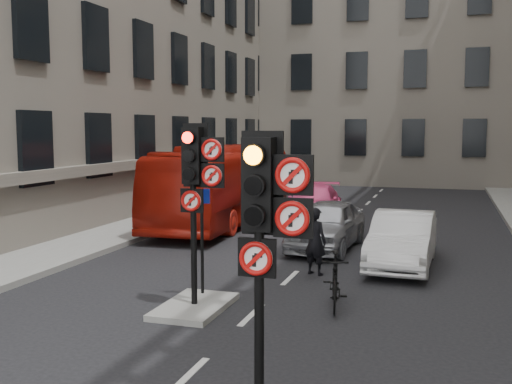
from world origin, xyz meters
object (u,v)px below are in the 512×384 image
Objects in this scene: car_silver at (327,224)px; car_pink at (314,203)px; signal_far at (197,174)px; info_sign at (202,226)px; bus_red at (225,184)px; signal_near at (266,215)px; motorcyclist at (315,241)px; car_white at (403,240)px; motorcycle at (335,281)px.

car_pink is (-1.53, 5.26, -0.05)m from car_silver.
info_sign is (-0.22, 0.74, -1.15)m from signal_far.
car_pink is at bearing 23.06° from bus_red.
signal_near is at bearing -79.47° from car_silver.
car_pink is (-2.86, 16.04, -1.91)m from signal_near.
motorcyclist is at bearing -82.26° from car_pink.
car_silver is 6.29m from info_sign.
car_pink is 3.55m from bus_red.
motorcyclist is (4.99, -7.02, -0.64)m from bus_red.
car_white is 4.21m from motorcycle.
car_silver reaches higher than motorcycle.
signal_near is 4.77m from signal_far.
bus_red reaches higher than car_pink.
car_pink is at bearing -55.96° from motorcyclist.
signal_far is 0.83× the size of car_silver.
signal_far is 11.15m from bus_red.
signal_near is 0.83× the size of car_silver.
car_silver is 0.40× the size of bus_red.
car_silver is 0.92× the size of car_pink.
car_white is (2.32, -1.71, -0.02)m from car_silver.
car_white is 5.85m from info_sign.
bus_red is at bearing 112.29° from motorcycle.
car_pink reaches higher than motorcycle.
motorcyclist is (-0.99, 7.53, -1.75)m from signal_near.
signal_far is 7.18m from car_silver.
motorcycle is at bearing -60.54° from bus_red.
car_white is 2.56× the size of motorcyclist.
car_silver is (1.27, 6.79, -1.97)m from signal_far.
info_sign is at bearing 78.37° from motorcyclist.
motorcyclist is at bearing -80.63° from car_silver.
info_sign reaches higher than car_silver.
signal_near is 1.61× the size of info_sign.
signal_near is at bearing 119.17° from motorcyclist.
signal_near reaches higher than motorcyclist.
signal_far reaches higher than motorcyclist.
info_sign is (-1.50, -6.05, 0.83)m from car_silver.
signal_far is at bearing 123.02° from signal_near.
car_silver is 1.00× the size of car_white.
signal_far reaches higher than signal_near.
info_sign is at bearing 175.93° from motorcycle.
car_silver is 5.92m from motorcycle.
motorcyclist is (0.33, -3.26, 0.11)m from car_silver.
car_silver is 1.93× the size of info_sign.
signal_near is at bearing -70.07° from bus_red.
car_white is at bearing 66.07° from motorcycle.
signal_far is 0.34× the size of bus_red.
motorcyclist reaches higher than car_white.
motorcycle is (-0.05, 5.01, -2.04)m from signal_near.
signal_far reaches higher than bus_red.
motorcyclist reaches higher than car_pink.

